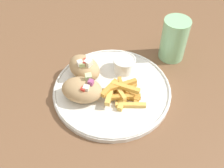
{
  "coord_description": "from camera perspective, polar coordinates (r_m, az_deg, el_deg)",
  "views": [
    {
      "loc": [
        0.01,
        -0.46,
        1.29
      ],
      "look_at": [
        0.02,
        -0.0,
        0.78
      ],
      "focal_mm": 42.0,
      "sensor_mm": 36.0,
      "label": 1
    }
  ],
  "objects": [
    {
      "name": "pita_sandwich_far",
      "position": [
        0.72,
        -6.03,
        3.6
      ],
      "size": [
        0.12,
        0.12,
        0.07
      ],
      "rotation": [
        0.0,
        0.0,
        -0.84
      ],
      "color": "tan",
      "rests_on": "plate"
    },
    {
      "name": "plate",
      "position": [
        0.71,
        -0.0,
        -1.32
      ],
      "size": [
        0.32,
        0.32,
        0.02
      ],
      "color": "white",
      "rests_on": "table"
    },
    {
      "name": "sauce_ramekin",
      "position": [
        0.74,
        2.68,
        4.41
      ],
      "size": [
        0.06,
        0.06,
        0.04
      ],
      "color": "white",
      "rests_on": "plate"
    },
    {
      "name": "water_glass",
      "position": [
        0.8,
        13.26,
        9.09
      ],
      "size": [
        0.08,
        0.08,
        0.13
      ],
      "color": "#8CCC93",
      "rests_on": "table"
    },
    {
      "name": "pita_sandwich_near",
      "position": [
        0.67,
        -6.52,
        -1.24
      ],
      "size": [
        0.12,
        0.1,
        0.07
      ],
      "rotation": [
        0.0,
        0.0,
        -0.23
      ],
      "color": "tan",
      "rests_on": "plate"
    },
    {
      "name": "table",
      "position": [
        0.77,
        -1.44,
        -4.98
      ],
      "size": [
        1.37,
        1.37,
        0.75
      ],
      "color": "brown",
      "rests_on": "ground_plane"
    },
    {
      "name": "fries_pile",
      "position": [
        0.68,
        2.24,
        -1.99
      ],
      "size": [
        0.12,
        0.11,
        0.04
      ],
      "color": "#E5B251",
      "rests_on": "plate"
    }
  ]
}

